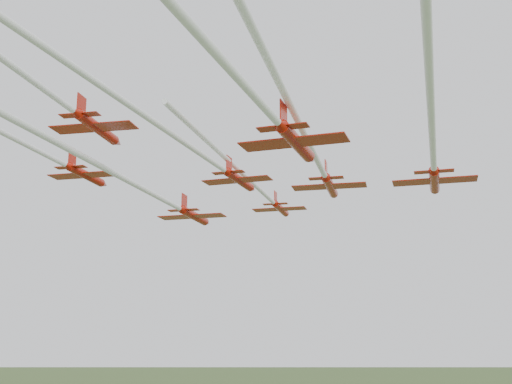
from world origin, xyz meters
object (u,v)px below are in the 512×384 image
Objects in this scene: jet_row3_left at (43,153)px; jet_row4_left at (1,58)px; jet_row3_mid at (174,136)px; jet_row2_right at (317,159)px; jet_row4_right at (243,83)px; jet_lead at (261,190)px; jet_row3_right at (433,141)px; jet_row2_left at (161,198)px.

jet_row3_left is 0.76× the size of jet_row4_left.
jet_row4_left is at bearing -111.55° from jet_row3_mid.
jet_row2_right is 28.66m from jet_row4_right.
jet_row3_right is at bearing -49.27° from jet_lead.
jet_lead is at bearing 92.54° from jet_row3_mid.
jet_row3_left is at bearing 112.74° from jet_row4_left.
jet_row2_left is 36.87m from jet_row4_right.
jet_row4_right is at bearing -34.68° from jet_row3_left.
jet_row3_right is at bearing -4.88° from jet_row3_left.
jet_row3_mid is (15.56, -14.91, 1.17)m from jet_row2_left.
jet_row2_left is at bearing 119.79° from jet_row3_mid.
jet_row3_mid is (-4.13, -19.21, -1.65)m from jet_row2_right.
jet_row2_right reaches higher than jet_row2_left.
jet_row4_right reaches higher than jet_row3_right.
jet_row4_right is (15.05, 9.29, -2.44)m from jet_row4_left.
jet_lead is 29.58m from jet_row3_mid.
jet_row3_left is (-23.27, -19.36, -0.05)m from jet_row2_right.
jet_row3_left is at bearing -162.35° from jet_row2_right.
jet_lead is 45.69m from jet_row4_left.
jet_row3_left is (-9.55, -28.08, 0.02)m from jet_lead.
jet_row3_mid is at bearing 133.68° from jet_row4_right.
jet_row3_left reaches higher than jet_row3_mid.
jet_lead is 1.16× the size of jet_row3_left.
jet_row4_right is (-6.64, -19.40, 0.38)m from jet_row3_right.
jet_row2_left is 35.88m from jet_row3_right.
jet_row2_left is at bearing 55.01° from jet_row3_left.
jet_row4_right reaches higher than jet_row2_left.
jet_row2_left reaches higher than jet_row3_right.
jet_row2_right is 36.69m from jet_row4_left.
jet_row3_left is (-3.59, -15.06, 2.77)m from jet_row2_left.
jet_row4_left reaches higher than jet_row3_mid.
jet_row4_right is at bearing -128.14° from jet_row3_right.
jet_row3_right is at bearing 13.58° from jet_row3_mid.
jet_row2_right reaches higher than jet_row4_left.
jet_row2_left is 0.81× the size of jet_row3_mid.
jet_lead is 29.66m from jet_row3_left.
jet_lead is 0.99× the size of jet_row2_left.
jet_row2_right is 0.87× the size of jet_row3_mid.
jet_lead reaches higher than jet_row3_right.
jet_row2_right is at bearing 135.53° from jet_row3_right.
jet_row4_right is (29.08, -22.66, 0.36)m from jet_row2_left.
jet_row2_left is at bearing 90.24° from jet_row4_left.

